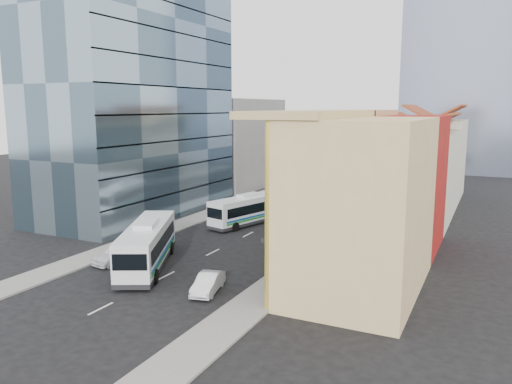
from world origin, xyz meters
The scene contains 15 objects.
ground centered at (0.00, 0.00, 0.00)m, with size 200.00×200.00×0.00m, color black.
sidewalk_right centered at (8.50, 22.00, 0.07)m, with size 3.00×90.00×0.15m, color slate.
sidewalk_left centered at (-8.50, 22.00, 0.07)m, with size 3.00×90.00×0.15m, color slate.
shophouse_tan centered at (14.00, 5.00, 6.00)m, with size 8.00×14.00×12.00m, color #D7B67C.
shophouse_red centered at (14.00, 17.00, 6.00)m, with size 8.00×10.00×12.00m, color maroon.
shophouse_cream_near centered at (14.00, 26.50, 5.00)m, with size 8.00×9.00×10.00m, color beige.
shophouse_cream_mid centered at (14.00, 35.50, 5.00)m, with size 8.00×9.00×10.00m, color beige.
shophouse_cream_far centered at (14.00, 46.00, 5.50)m, with size 8.00×12.00×11.00m, color beige.
office_tower centered at (-17.00, 19.00, 15.00)m, with size 12.00×26.00×30.00m, color #3F5564.
office_block_far centered at (-16.00, 42.00, 7.00)m, with size 10.00×18.00×14.00m, color gray.
bus_left_near centered at (-2.63, 2.21, 1.90)m, with size 2.77×11.84×3.80m, color silver, non-canonical shape.
bus_left_far centered at (-2.00, 19.29, 1.71)m, with size 2.50×10.67×3.42m, color silver, non-canonical shape.
bus_right centered at (4.26, 21.72, 2.02)m, with size 2.95×12.59×4.04m, color silver, non-canonical shape.
sedan_left centered at (-5.50, 2.04, 0.79)m, with size 1.88×4.66×1.58m, color white.
sedan_right centered at (4.71, -0.53, 0.66)m, with size 1.41×4.03×1.33m, color silver.
Camera 1 is at (22.13, -28.87, 12.71)m, focal length 35.00 mm.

